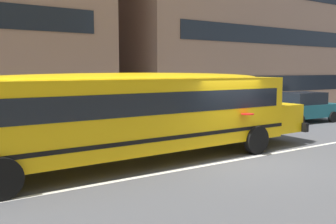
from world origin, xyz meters
name	(u,v)px	position (x,y,z in m)	size (l,w,h in m)	color
ground_plane	(237,160)	(0.00, 0.00, 0.00)	(400.00, 400.00, 0.00)	#4C4C4F
sidewalk_far	(133,129)	(0.00, 7.24, 0.01)	(120.00, 3.00, 0.01)	gray
lane_centreline	(237,160)	(0.00, 0.00, 0.00)	(110.00, 0.16, 0.01)	silver
school_bus	(142,109)	(-2.62, 1.40, 1.63)	(12.29, 2.92, 2.74)	yellow
parked_car_teal_by_hydrant	(303,107)	(8.89, 4.33, 0.84)	(3.99, 2.06, 1.64)	#195B66
apartment_block_far_centre	(219,23)	(11.56, 14.64, 6.65)	(18.56, 11.84, 13.30)	#93705B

